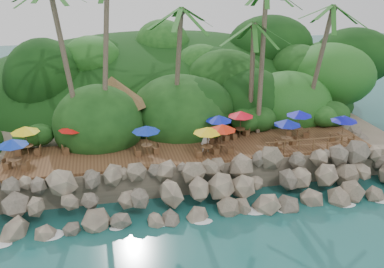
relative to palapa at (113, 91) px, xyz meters
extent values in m
plane|color=#19514F|center=(5.26, -10.09, -5.79)|extent=(140.00, 140.00, 0.00)
cube|color=gray|center=(5.26, 5.91, -4.74)|extent=(32.00, 25.20, 2.10)
ellipsoid|color=#143811|center=(5.26, 13.41, -5.79)|extent=(44.80, 28.00, 15.40)
cube|color=brown|center=(5.26, -4.09, -3.59)|extent=(26.00, 5.00, 0.20)
ellipsoid|color=white|center=(-6.74, -9.79, -5.76)|extent=(1.20, 0.80, 0.06)
ellipsoid|color=white|center=(-3.74, -9.79, -5.76)|extent=(1.20, 0.80, 0.06)
ellipsoid|color=white|center=(-0.74, -9.79, -5.76)|extent=(1.20, 0.80, 0.06)
ellipsoid|color=white|center=(2.26, -9.79, -5.76)|extent=(1.20, 0.80, 0.06)
ellipsoid|color=white|center=(5.26, -9.79, -5.76)|extent=(1.20, 0.80, 0.06)
ellipsoid|color=white|center=(8.26, -9.79, -5.76)|extent=(1.20, 0.80, 0.06)
ellipsoid|color=white|center=(11.26, -9.79, -5.76)|extent=(1.20, 0.80, 0.06)
ellipsoid|color=white|center=(14.26, -9.79, -5.76)|extent=(1.20, 0.80, 0.06)
ellipsoid|color=white|center=(17.26, -9.79, -5.76)|extent=(1.20, 0.80, 0.06)
cylinder|color=brown|center=(-3.02, -1.57, 2.10)|extent=(1.78, 1.81, 11.09)
cylinder|color=brown|center=(-0.38, -1.30, 2.39)|extent=(1.56, 2.79, 11.55)
cylinder|color=brown|center=(4.91, -0.55, 1.25)|extent=(1.00, 1.28, 9.48)
ellipsoid|color=#23601E|center=(4.91, -0.55, 6.00)|extent=(6.00, 6.00, 2.40)
cylinder|color=brown|center=(10.67, -1.01, 0.70)|extent=(0.83, 1.23, 8.39)
ellipsoid|color=#23601E|center=(10.67, -1.01, 4.90)|extent=(6.00, 6.00, 2.40)
cylinder|color=brown|center=(11.23, -1.54, 2.01)|extent=(0.97, 1.62, 10.97)
cylinder|color=brown|center=(16.21, -1.00, 1.29)|extent=(1.27, 1.68, 9.50)
ellipsoid|color=#23601E|center=(16.21, -1.00, 6.06)|extent=(6.00, 6.00, 2.40)
cylinder|color=brown|center=(-1.40, -1.40, -2.29)|extent=(0.16, 0.16, 2.40)
cylinder|color=brown|center=(1.40, -1.40, -2.29)|extent=(0.16, 0.16, 2.40)
cylinder|color=brown|center=(-1.40, 1.40, -2.29)|extent=(0.16, 0.16, 2.40)
cylinder|color=brown|center=(1.40, 1.40, -2.29)|extent=(0.16, 0.16, 2.40)
cone|color=brown|center=(0.00, 0.00, 0.01)|extent=(5.32, 5.32, 2.20)
cylinder|color=brown|center=(1.96, -4.49, -3.15)|extent=(0.07, 0.07, 0.69)
cylinder|color=brown|center=(1.96, -4.49, -2.79)|extent=(0.78, 0.78, 0.05)
cylinder|color=brown|center=(1.96, -4.49, -2.47)|extent=(0.05, 0.05, 2.05)
cone|color=#0C2AA3|center=(1.96, -4.49, -1.58)|extent=(1.96, 1.96, 0.42)
cube|color=brown|center=(1.32, -4.59, -3.28)|extent=(0.45, 0.45, 0.43)
cube|color=brown|center=(2.61, -4.39, -3.28)|extent=(0.45, 0.45, 0.43)
cylinder|color=brown|center=(9.30, -2.75, -3.15)|extent=(0.07, 0.07, 0.69)
cylinder|color=brown|center=(9.30, -2.75, -2.79)|extent=(0.78, 0.78, 0.05)
cylinder|color=brown|center=(9.30, -2.75, -2.47)|extent=(0.05, 0.05, 2.05)
cone|color=red|center=(9.30, -2.75, -1.58)|extent=(1.96, 1.96, 0.42)
cube|color=brown|center=(8.70, -3.02, -3.28)|extent=(0.52, 0.52, 0.43)
cube|color=brown|center=(9.90, -2.49, -3.28)|extent=(0.52, 0.52, 0.43)
cylinder|color=brown|center=(-6.54, -5.14, -3.15)|extent=(0.07, 0.07, 0.69)
cylinder|color=brown|center=(-6.54, -5.14, -2.79)|extent=(0.78, 0.78, 0.05)
cylinder|color=brown|center=(-6.54, -5.14, -2.47)|extent=(0.05, 0.05, 2.05)
cone|color=#0C2DA5|center=(-6.54, -5.14, -1.58)|extent=(1.96, 1.96, 0.42)
cube|color=brown|center=(-7.14, -4.89, -3.28)|extent=(0.51, 0.51, 0.43)
cube|color=brown|center=(-5.94, -5.40, -3.28)|extent=(0.51, 0.51, 0.43)
cylinder|color=brown|center=(7.42, -3.38, -3.15)|extent=(0.07, 0.07, 0.69)
cylinder|color=brown|center=(7.42, -3.38, -2.79)|extent=(0.78, 0.78, 0.05)
cylinder|color=brown|center=(7.42, -3.38, -2.47)|extent=(0.05, 0.05, 2.05)
cone|color=#0D1CAE|center=(7.42, -3.38, -1.58)|extent=(1.96, 1.96, 0.42)
cube|color=brown|center=(6.79, -3.56, -3.28)|extent=(0.48, 0.48, 0.43)
cube|color=brown|center=(8.05, -3.21, -3.28)|extent=(0.48, 0.48, 0.43)
cylinder|color=brown|center=(6.00, -5.60, -3.15)|extent=(0.07, 0.07, 0.69)
cylinder|color=brown|center=(6.00, -5.60, -2.79)|extent=(0.78, 0.78, 0.05)
cylinder|color=brown|center=(6.00, -5.60, -2.47)|extent=(0.05, 0.05, 2.05)
cone|color=yellow|center=(6.00, -5.60, -1.58)|extent=(1.96, 1.96, 0.42)
cube|color=brown|center=(5.36, -5.73, -3.28)|extent=(0.46, 0.46, 0.43)
cube|color=brown|center=(6.64, -5.47, -3.28)|extent=(0.46, 0.46, 0.43)
cylinder|color=brown|center=(11.95, -5.26, -3.15)|extent=(0.07, 0.07, 0.69)
cylinder|color=brown|center=(11.95, -5.26, -2.79)|extent=(0.78, 0.78, 0.05)
cylinder|color=brown|center=(11.95, -5.26, -2.47)|extent=(0.05, 0.05, 2.05)
cone|color=#0B1595|center=(11.95, -5.26, -1.58)|extent=(1.96, 1.96, 0.42)
cube|color=brown|center=(11.32, -5.42, -3.28)|extent=(0.48, 0.48, 0.43)
cube|color=brown|center=(12.58, -5.09, -3.28)|extent=(0.48, 0.48, 0.43)
cylinder|color=brown|center=(7.13, -5.30, -3.15)|extent=(0.07, 0.07, 0.69)
cylinder|color=brown|center=(7.13, -5.30, -2.79)|extent=(0.78, 0.78, 0.05)
cylinder|color=brown|center=(7.13, -5.30, -2.47)|extent=(0.05, 0.05, 2.05)
cone|color=red|center=(7.13, -5.30, -1.58)|extent=(1.96, 1.96, 0.42)
cube|color=brown|center=(6.54, -5.03, -3.28)|extent=(0.52, 0.52, 0.43)
cube|color=brown|center=(7.73, -5.56, -3.28)|extent=(0.52, 0.52, 0.43)
cylinder|color=brown|center=(-2.96, -3.02, -3.15)|extent=(0.07, 0.07, 0.69)
cylinder|color=brown|center=(-2.96, -3.02, -2.79)|extent=(0.78, 0.78, 0.05)
cylinder|color=brown|center=(-2.96, -3.02, -2.47)|extent=(0.05, 0.05, 2.05)
cone|color=red|center=(-2.96, -3.02, -1.58)|extent=(1.96, 1.96, 0.42)
cube|color=brown|center=(-3.57, -3.24, -3.28)|extent=(0.50, 0.50, 0.43)
cube|color=brown|center=(-2.34, -2.81, -3.28)|extent=(0.50, 0.50, 0.43)
cylinder|color=brown|center=(-6.10, -2.88, -3.15)|extent=(0.07, 0.07, 0.69)
cylinder|color=brown|center=(-6.10, -2.88, -2.79)|extent=(0.78, 0.78, 0.05)
cylinder|color=brown|center=(-6.10, -2.88, -2.47)|extent=(0.05, 0.05, 2.05)
cone|color=yellow|center=(-6.10, -2.88, -1.58)|extent=(1.96, 1.96, 0.42)
cube|color=brown|center=(-6.74, -2.79, -3.28)|extent=(0.44, 0.44, 0.43)
cube|color=brown|center=(-5.45, -2.98, -3.28)|extent=(0.44, 0.44, 0.43)
cylinder|color=brown|center=(16.35, -5.35, -3.15)|extent=(0.07, 0.07, 0.69)
cylinder|color=brown|center=(16.35, -5.35, -2.79)|extent=(0.78, 0.78, 0.05)
cylinder|color=brown|center=(16.35, -5.35, -2.47)|extent=(0.05, 0.05, 2.05)
cone|color=#0C0EA3|center=(16.35, -5.35, -1.58)|extent=(1.96, 1.96, 0.42)
cube|color=brown|center=(15.76, -5.08, -3.28)|extent=(0.52, 0.52, 0.43)
cube|color=brown|center=(16.94, -5.63, -3.28)|extent=(0.52, 0.52, 0.43)
cylinder|color=brown|center=(13.68, -3.53, -3.15)|extent=(0.07, 0.07, 0.69)
cylinder|color=brown|center=(13.68, -3.53, -2.79)|extent=(0.78, 0.78, 0.05)
cylinder|color=brown|center=(13.68, -3.53, -2.47)|extent=(0.05, 0.05, 2.05)
cone|color=#0E0FB6|center=(13.68, -3.53, -1.58)|extent=(1.96, 1.96, 0.42)
cube|color=brown|center=(13.08, -3.27, -3.28)|extent=(0.51, 0.51, 0.43)
cube|color=brown|center=(14.28, -3.78, -3.28)|extent=(0.51, 0.51, 0.43)
cylinder|color=brown|center=(10.21, -6.44, -2.99)|extent=(0.10, 0.10, 1.00)
cylinder|color=brown|center=(11.31, -6.44, -2.99)|extent=(0.10, 0.10, 1.00)
cylinder|color=brown|center=(12.41, -6.44, -2.99)|extent=(0.10, 0.10, 1.00)
cylinder|color=brown|center=(13.51, -6.44, -2.99)|extent=(0.10, 0.10, 1.00)
cylinder|color=brown|center=(14.61, -6.44, -2.99)|extent=(0.10, 0.10, 1.00)
cylinder|color=brown|center=(15.71, -6.44, -2.99)|extent=(0.10, 0.10, 1.00)
cube|color=brown|center=(12.96, -6.44, -2.54)|extent=(6.10, 0.06, 0.06)
cube|color=brown|center=(12.96, -6.44, -2.94)|extent=(6.10, 0.06, 0.06)
imported|color=white|center=(6.03, -4.87, -2.59)|extent=(0.76, 0.63, 1.80)
camera|label=1|loc=(-0.81, -32.27, 8.71)|focal=40.64mm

